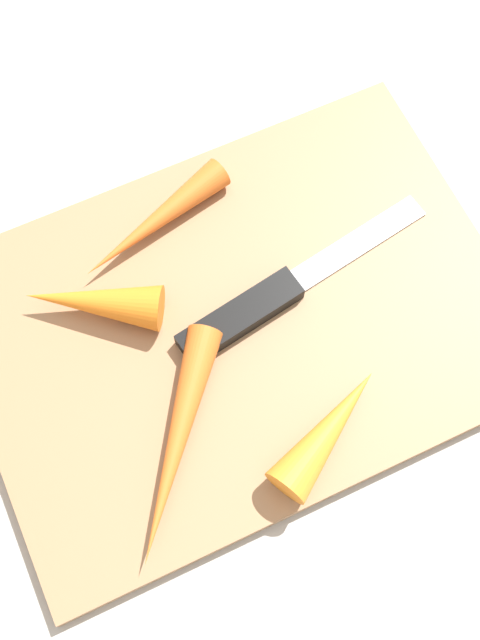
% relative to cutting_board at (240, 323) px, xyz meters
% --- Properties ---
extents(ground_plane, '(1.40, 1.40, 0.00)m').
position_rel_cutting_board_xyz_m(ground_plane, '(0.00, 0.00, -0.01)').
color(ground_plane, '#ADA8A0').
extents(cutting_board, '(0.36, 0.26, 0.01)m').
position_rel_cutting_board_xyz_m(cutting_board, '(0.00, 0.00, 0.00)').
color(cutting_board, '#99704C').
rests_on(cutting_board, ground_plane).
extents(knife, '(0.20, 0.05, 0.01)m').
position_rel_cutting_board_xyz_m(knife, '(-0.01, -0.00, 0.01)').
color(knife, '#B7B7BC').
rests_on(knife, cutting_board).
extents(carrot_shortest, '(0.09, 0.07, 0.03)m').
position_rel_cutting_board_xyz_m(carrot_shortest, '(0.08, -0.05, 0.02)').
color(carrot_shortest, orange).
rests_on(carrot_shortest, cutting_board).
extents(carrot_short, '(0.10, 0.07, 0.03)m').
position_rel_cutting_board_xyz_m(carrot_short, '(-0.02, 0.09, 0.02)').
color(carrot_short, orange).
rests_on(carrot_short, cutting_board).
extents(carrot_long, '(0.12, 0.06, 0.02)m').
position_rel_cutting_board_xyz_m(carrot_long, '(0.02, -0.09, 0.02)').
color(carrot_long, orange).
rests_on(carrot_long, cutting_board).
extents(carrot_longest, '(0.11, 0.13, 0.02)m').
position_rel_cutting_board_xyz_m(carrot_longest, '(0.07, 0.06, 0.02)').
color(carrot_longest, orange).
rests_on(carrot_longest, cutting_board).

